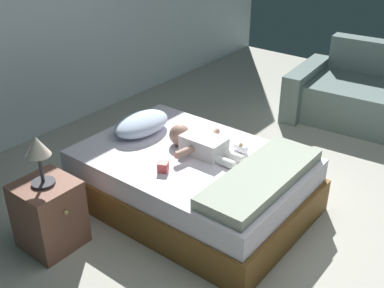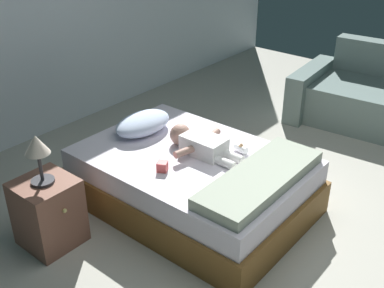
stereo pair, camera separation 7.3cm
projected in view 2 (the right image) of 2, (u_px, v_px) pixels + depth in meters
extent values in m
plane|color=#A9A89B|center=(298.00, 253.00, 3.31)|extent=(8.00, 8.00, 0.00)
cube|color=silver|center=(24.00, 8.00, 4.38)|extent=(8.00, 0.12, 2.56)
cube|color=brown|center=(192.00, 190.00, 3.76)|extent=(1.22, 1.77, 0.27)
cube|color=silver|center=(192.00, 166.00, 3.65)|extent=(1.17, 1.70, 0.18)
ellipsoid|color=silver|center=(143.00, 123.00, 3.92)|extent=(0.53, 0.33, 0.16)
cube|color=white|center=(204.00, 145.00, 3.60)|extent=(0.21, 0.34, 0.14)
sphere|color=tan|center=(180.00, 135.00, 3.73)|extent=(0.17, 0.17, 0.17)
cylinder|color=tan|center=(184.00, 152.00, 3.51)|extent=(0.17, 0.09, 0.06)
cylinder|color=tan|center=(213.00, 135.00, 3.75)|extent=(0.17, 0.08, 0.06)
cylinder|color=white|center=(225.00, 162.00, 3.45)|extent=(0.06, 0.16, 0.06)
cylinder|color=white|center=(233.00, 157.00, 3.52)|extent=(0.06, 0.16, 0.06)
cube|color=blue|center=(215.00, 139.00, 3.84)|extent=(0.03, 0.12, 0.01)
cube|color=white|center=(208.00, 136.00, 3.86)|extent=(0.02, 0.03, 0.01)
cube|color=slate|center=(383.00, 110.00, 4.93)|extent=(0.88, 1.50, 0.43)
cube|color=slate|center=(310.00, 89.00, 5.32)|extent=(0.98, 0.28, 0.53)
cube|color=brown|center=(49.00, 212.00, 3.30)|extent=(0.38, 0.38, 0.51)
sphere|color=tan|center=(65.00, 211.00, 3.14)|extent=(0.03, 0.03, 0.03)
cylinder|color=#333338|center=(43.00, 181.00, 3.18)|extent=(0.16, 0.16, 0.02)
cylinder|color=#333338|center=(40.00, 167.00, 3.13)|extent=(0.02, 0.02, 0.20)
cone|color=beige|center=(36.00, 144.00, 3.05)|extent=(0.17, 0.17, 0.13)
cube|color=#98A390|center=(261.00, 178.00, 3.24)|extent=(1.10, 0.38, 0.08)
cube|color=#DE4F4E|center=(162.00, 166.00, 3.39)|extent=(0.10, 0.10, 0.07)
cylinder|color=white|center=(241.00, 149.00, 3.64)|extent=(0.07, 0.11, 0.06)
cone|color=#EBB178|center=(241.00, 144.00, 3.62)|extent=(0.04, 0.04, 0.02)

